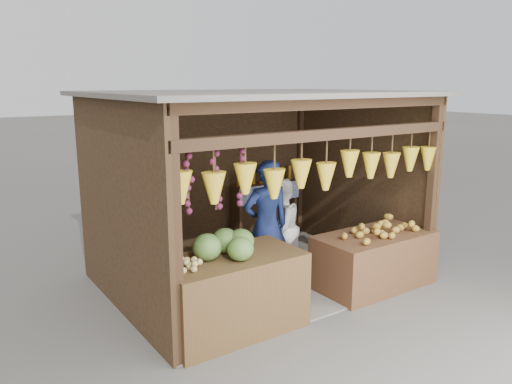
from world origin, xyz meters
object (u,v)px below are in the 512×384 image
at_px(counter_left, 232,293).
at_px(woman_standing, 281,228).
at_px(man_standing, 266,226).
at_px(vendor_seated, 140,250).
at_px(counter_right, 374,260).

height_order(counter_left, woman_standing, woman_standing).
bearing_deg(woman_standing, man_standing, 11.89).
bearing_deg(man_standing, vendor_seated, -3.13).
bearing_deg(vendor_seated, man_standing, -161.78).
height_order(counter_left, man_standing, man_standing).
height_order(man_standing, vendor_seated, man_standing).
height_order(counter_right, vendor_seated, vendor_seated).
distance_m(counter_left, man_standing, 1.31).
bearing_deg(vendor_seated, counter_left, 151.29).
xyz_separation_m(counter_left, woman_standing, (1.47, 1.03, 0.27)).
relative_size(counter_right, man_standing, 0.94).
xyz_separation_m(counter_left, counter_right, (2.30, -0.02, -0.07)).
xyz_separation_m(man_standing, vendor_seated, (-1.63, 0.37, -0.12)).
height_order(man_standing, woman_standing, man_standing).
bearing_deg(vendor_seated, counter_right, -169.79).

